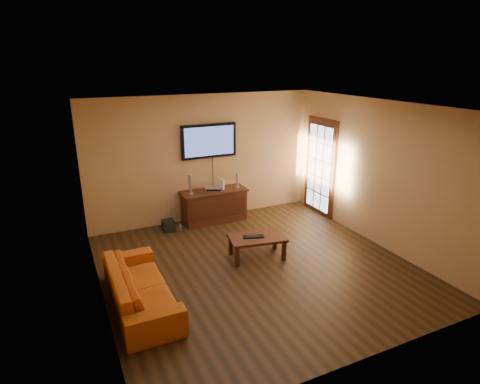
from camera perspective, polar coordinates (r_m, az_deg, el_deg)
ground_plane at (r=6.97m, az=2.46°, el=-10.58°), size 5.00×5.00×0.00m
room_walls at (r=6.86m, az=0.23°, el=4.18°), size 5.00×5.00×5.00m
french_door at (r=9.15m, az=11.32°, el=3.34°), size 0.07×1.02×2.22m
media_console at (r=8.70m, az=-3.68°, el=-1.95°), size 1.42×0.54×0.70m
television at (r=8.54m, az=-4.44°, el=7.25°), size 1.22×0.08×0.72m
coffee_table at (r=7.11m, az=2.43°, el=-6.75°), size 1.05×0.74×0.41m
sofa at (r=5.99m, az=-14.07°, el=-12.08°), size 0.59×2.00×0.78m
speaker_left at (r=8.36m, az=-7.10°, el=0.95°), size 0.11×0.11×0.41m
speaker_right at (r=8.73m, az=-0.39°, el=1.58°), size 0.09×0.09×0.32m
av_receiver at (r=8.58m, az=-3.79°, el=0.47°), size 0.42×0.37×0.08m
game_console at (r=8.65m, az=-2.59°, el=1.12°), size 0.06×0.16×0.22m
subwoofer at (r=8.40m, az=-10.14°, el=-4.71°), size 0.24×0.24×0.24m
bottle at (r=8.30m, az=-8.51°, el=-5.09°), size 0.07×0.07×0.20m
keyboard at (r=7.06m, az=1.92°, el=-6.35°), size 0.39×0.24×0.02m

